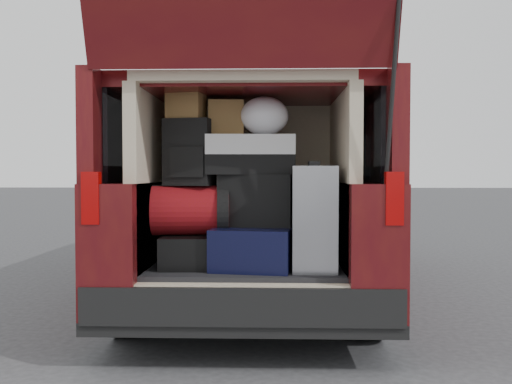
# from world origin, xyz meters

# --- Properties ---
(ground) EXTENTS (80.00, 80.00, 0.00)m
(ground) POSITION_xyz_m (0.00, 0.00, 0.00)
(ground) COLOR #323235
(ground) RESTS_ON ground
(minivan) EXTENTS (1.90, 5.35, 2.77)m
(minivan) POSITION_xyz_m (0.00, 1.86, 0.91)
(minivan) COLOR black
(minivan) RESTS_ON ground
(load_floor) EXTENTS (1.24, 1.05, 0.55)m
(load_floor) POSITION_xyz_m (0.00, 0.28, 0.28)
(load_floor) COLOR black
(load_floor) RESTS_ON ground
(black_hardshell) EXTENTS (0.39, 0.53, 0.21)m
(black_hardshell) POSITION_xyz_m (-0.36, 0.16, 0.65)
(black_hardshell) COLOR black
(black_hardshell) RESTS_ON load_floor
(navy_hardshell) EXTENTS (0.58, 0.67, 0.26)m
(navy_hardshell) POSITION_xyz_m (0.07, 0.13, 0.68)
(navy_hardshell) COLOR black
(navy_hardshell) RESTS_ON load_floor
(silver_roller) EXTENTS (0.29, 0.45, 0.66)m
(silver_roller) POSITION_xyz_m (0.44, 0.05, 0.88)
(silver_roller) COLOR silver
(silver_roller) RESTS_ON load_floor
(red_duffel) EXTENTS (0.53, 0.37, 0.33)m
(red_duffel) POSITION_xyz_m (-0.36, 0.15, 0.92)
(red_duffel) COLOR maroon
(red_duffel) RESTS_ON black_hardshell
(black_soft_case) EXTENTS (0.50, 0.33, 0.34)m
(black_soft_case) POSITION_xyz_m (0.07, 0.18, 0.98)
(black_soft_case) COLOR black
(black_soft_case) RESTS_ON navy_hardshell
(backpack) EXTENTS (0.33, 0.24, 0.43)m
(backpack) POSITION_xyz_m (-0.37, 0.15, 1.30)
(backpack) COLOR black
(backpack) RESTS_ON red_duffel
(twotone_duffel) EXTENTS (0.59, 0.32, 0.26)m
(twotone_duffel) POSITION_xyz_m (0.03, 0.18, 1.28)
(twotone_duffel) COLOR silver
(twotone_duffel) RESTS_ON black_soft_case
(grocery_sack_lower) EXTENTS (0.26, 0.22, 0.21)m
(grocery_sack_lower) POSITION_xyz_m (-0.39, 0.17, 1.62)
(grocery_sack_lower) COLOR brown
(grocery_sack_lower) RESTS_ON backpack
(grocery_sack_upper) EXTENTS (0.25, 0.21, 0.23)m
(grocery_sack_upper) POSITION_xyz_m (-0.14, 0.23, 1.53)
(grocery_sack_upper) COLOR brown
(grocery_sack_upper) RESTS_ON twotone_duffel
(plastic_bag_center) EXTENTS (0.33, 0.31, 0.25)m
(plastic_bag_center) POSITION_xyz_m (0.12, 0.19, 1.54)
(plastic_bag_center) COLOR silver
(plastic_bag_center) RESTS_ON twotone_duffel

